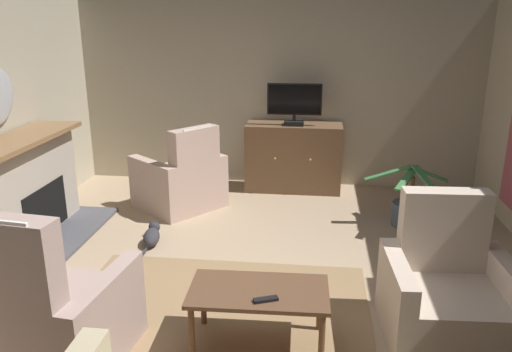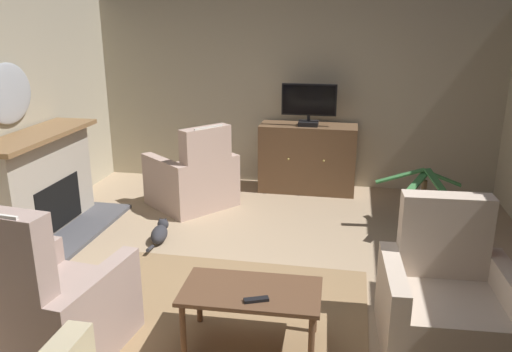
% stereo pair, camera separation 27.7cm
% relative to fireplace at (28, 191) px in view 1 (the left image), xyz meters
% --- Properties ---
extents(ground_plane, '(6.08, 7.22, 0.04)m').
position_rel_fireplace_xyz_m(ground_plane, '(2.46, -1.09, -0.55)').
color(ground_plane, tan).
extents(wall_back, '(6.08, 0.10, 2.55)m').
position_rel_fireplace_xyz_m(wall_back, '(2.46, 2.27, 0.75)').
color(wall_back, '#B2A88E').
rests_on(wall_back, ground_plane).
extents(rug_central, '(2.46, 1.83, 0.01)m').
position_rel_fireplace_xyz_m(rug_central, '(2.26, -1.26, -0.52)').
color(rug_central, '#8E704C').
rests_on(rug_central, ground_plane).
extents(fireplace, '(0.88, 1.70, 1.12)m').
position_rel_fireplace_xyz_m(fireplace, '(0.00, 0.00, 0.00)').
color(fireplace, '#4C4C51').
rests_on(fireplace, ground_plane).
extents(tv_cabinet, '(1.28, 0.51, 0.92)m').
position_rel_fireplace_xyz_m(tv_cabinet, '(2.72, 1.92, -0.09)').
color(tv_cabinet, '#4A3523').
rests_on(tv_cabinet, ground_plane).
extents(television, '(0.71, 0.20, 0.55)m').
position_rel_fireplace_xyz_m(television, '(2.72, 1.87, 0.68)').
color(television, black).
rests_on(television, tv_cabinet).
extents(coffee_table, '(1.00, 0.56, 0.45)m').
position_rel_fireplace_xyz_m(coffee_table, '(2.65, -1.60, -0.13)').
color(coffee_table, brown).
rests_on(coffee_table, ground_plane).
extents(tv_remote, '(0.18, 0.11, 0.02)m').
position_rel_fireplace_xyz_m(tv_remote, '(2.71, -1.75, -0.07)').
color(tv_remote, black).
rests_on(tv_remote, coffee_table).
extents(armchair_angled_to_table, '(1.23, 1.24, 1.07)m').
position_rel_fireplace_xyz_m(armchair_angled_to_table, '(1.37, 1.08, -0.19)').
color(armchair_angled_to_table, '#BC9E8E').
rests_on(armchair_angled_to_table, ground_plane).
extents(armchair_facing_sofa, '(0.90, 0.99, 1.22)m').
position_rel_fireplace_xyz_m(armchair_facing_sofa, '(1.33, -1.98, -0.17)').
color(armchair_facing_sofa, '#A3897F').
rests_on(armchair_facing_sofa, ground_plane).
extents(armchair_by_fireplace, '(0.96, 0.88, 1.05)m').
position_rel_fireplace_xyz_m(armchair_by_fireplace, '(4.02, -1.30, -0.20)').
color(armchair_by_fireplace, '#C6B29E').
rests_on(armchair_by_fireplace, ground_plane).
extents(potted_plant_small_fern_corner, '(0.90, 0.81, 0.73)m').
position_rel_fireplace_xyz_m(potted_plant_small_fern_corner, '(4.10, 0.80, -0.34)').
color(potted_plant_small_fern_corner, '#3D4C5B').
rests_on(potted_plant_small_fern_corner, ground_plane).
extents(cat, '(0.22, 0.66, 0.19)m').
position_rel_fireplace_xyz_m(cat, '(1.33, -0.01, -0.44)').
color(cat, '#2D2D33').
rests_on(cat, ground_plane).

